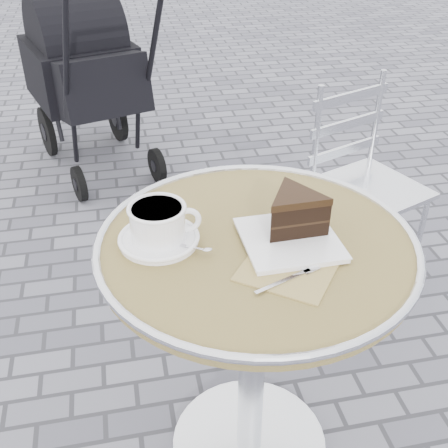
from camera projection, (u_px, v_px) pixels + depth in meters
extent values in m
plane|color=slate|center=(249.00, 446.00, 1.64)|extent=(80.00, 80.00, 0.00)
cylinder|color=silver|center=(249.00, 443.00, 1.63)|extent=(0.44, 0.44, 0.03)
cylinder|color=silver|center=(252.00, 358.00, 1.44)|extent=(0.07, 0.07, 0.67)
cylinder|color=#A28858|center=(257.00, 247.00, 1.25)|extent=(0.70, 0.70, 0.03)
torus|color=silver|center=(257.00, 241.00, 1.24)|extent=(0.72, 0.72, 0.02)
cylinder|color=white|center=(159.00, 240.00, 1.23)|extent=(0.17, 0.17, 0.01)
cylinder|color=white|center=(158.00, 223.00, 1.21)|extent=(0.12, 0.12, 0.08)
torus|color=white|center=(188.00, 220.00, 1.22)|extent=(0.06, 0.01, 0.06)
cylinder|color=#D0AB8A|center=(157.00, 209.00, 1.19)|extent=(0.11, 0.11, 0.01)
cube|color=#9C8155|center=(289.00, 267.00, 1.16)|extent=(0.26, 0.26, 0.00)
cube|color=white|center=(289.00, 240.00, 1.23)|extent=(0.20, 0.20, 0.01)
cylinder|color=silver|center=(362.00, 268.00, 2.02)|extent=(0.02, 0.02, 0.40)
cylinder|color=silver|center=(418.00, 242.00, 2.16)|extent=(0.02, 0.02, 0.40)
cylinder|color=silver|center=(307.00, 229.00, 2.24)|extent=(0.02, 0.02, 0.40)
cylinder|color=silver|center=(362.00, 208.00, 2.37)|extent=(0.02, 0.02, 0.40)
cube|color=silver|center=(369.00, 189.00, 2.08)|extent=(0.46, 0.46, 0.02)
cube|color=black|center=(91.00, 83.00, 2.86)|extent=(0.59, 0.75, 0.40)
cylinder|color=black|center=(79.00, 184.00, 2.77)|extent=(0.09, 0.18, 0.18)
cylinder|color=black|center=(157.00, 165.00, 2.94)|extent=(0.09, 0.18, 0.18)
cylinder|color=black|center=(47.00, 131.00, 3.18)|extent=(0.12, 0.28, 0.28)
cylinder|color=black|center=(117.00, 118.00, 3.35)|extent=(0.12, 0.28, 0.28)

